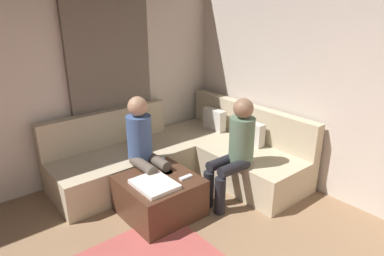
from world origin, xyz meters
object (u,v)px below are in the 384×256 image
at_px(game_remote, 186,177).
at_px(person_on_couch_back, 235,148).
at_px(ottoman, 159,196).
at_px(person_on_couch_side, 144,146).
at_px(sectional_couch, 185,155).
at_px(coffee_mug, 161,162).

relative_size(game_remote, person_on_couch_back, 0.12).
distance_m(ottoman, person_on_couch_back, 0.97).
height_order(game_remote, person_on_couch_back, person_on_couch_back).
bearing_deg(ottoman, person_on_couch_side, 170.52).
relative_size(sectional_couch, game_remote, 17.00).
bearing_deg(ottoman, person_on_couch_back, 68.18).
bearing_deg(person_on_couch_side, game_remote, 106.40).
height_order(coffee_mug, game_remote, coffee_mug).
bearing_deg(game_remote, sectional_couch, 142.60).
xyz_separation_m(ottoman, person_on_couch_back, (0.32, 0.80, 0.45)).
relative_size(ottoman, game_remote, 5.07).
distance_m(sectional_couch, person_on_couch_side, 0.80).
height_order(ottoman, person_on_couch_side, person_on_couch_side).
xyz_separation_m(coffee_mug, game_remote, (0.40, 0.04, -0.04)).
xyz_separation_m(sectional_couch, coffee_mug, (0.29, -0.57, 0.19)).
bearing_deg(person_on_couch_side, coffee_mug, 130.11).
bearing_deg(sectional_couch, person_on_couch_back, 3.79).
distance_m(coffee_mug, person_on_couch_back, 0.85).
relative_size(ottoman, person_on_couch_side, 0.63).
distance_m(sectional_couch, person_on_couch_back, 0.91).
relative_size(coffee_mug, person_on_couch_side, 0.08).
bearing_deg(ottoman, coffee_mug, 140.71).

